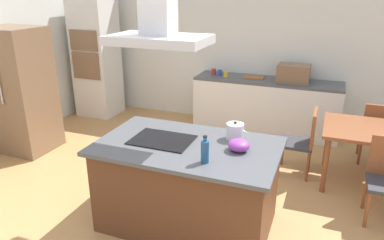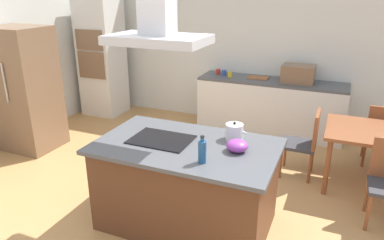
% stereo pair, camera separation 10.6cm
% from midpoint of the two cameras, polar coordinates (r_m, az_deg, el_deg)
% --- Properties ---
extents(ground, '(16.00, 16.00, 0.00)m').
position_cam_midpoint_polar(ground, '(5.16, 6.50, -6.66)').
color(ground, tan).
extents(wall_back, '(7.20, 0.10, 2.70)m').
position_cam_midpoint_polar(wall_back, '(6.38, 11.61, 11.10)').
color(wall_back, silver).
rests_on(wall_back, ground).
extents(wall_left, '(0.10, 8.80, 2.70)m').
position_cam_midpoint_polar(wall_left, '(6.20, -27.13, 9.03)').
color(wall_left, silver).
rests_on(wall_left, ground).
extents(kitchen_island, '(1.77, 1.08, 0.90)m').
position_cam_midpoint_polar(kitchen_island, '(3.70, -0.04, -10.21)').
color(kitchen_island, '#59331E').
rests_on(kitchen_island, ground).
extents(cooktop, '(0.60, 0.44, 0.01)m').
position_cam_midpoint_polar(cooktop, '(3.60, -4.06, -3.10)').
color(cooktop, black).
rests_on(cooktop, kitchen_island).
extents(tea_kettle, '(0.23, 0.18, 0.19)m').
position_cam_midpoint_polar(tea_kettle, '(3.61, 7.58, -1.86)').
color(tea_kettle, silver).
rests_on(tea_kettle, kitchen_island).
extents(olive_oil_bottle, '(0.07, 0.07, 0.25)m').
position_cam_midpoint_polar(olive_oil_bottle, '(3.11, 2.61, -5.00)').
color(olive_oil_bottle, navy).
rests_on(olive_oil_bottle, kitchen_island).
extents(mixing_bowl, '(0.20, 0.20, 0.11)m').
position_cam_midpoint_polar(mixing_bowl, '(3.36, 8.08, -4.06)').
color(mixing_bowl, purple).
rests_on(mixing_bowl, kitchen_island).
extents(back_counter, '(2.39, 0.62, 0.90)m').
position_cam_midpoint_polar(back_counter, '(6.19, 12.73, 2.13)').
color(back_counter, silver).
rests_on(back_counter, ground).
extents(countertop_microwave, '(0.50, 0.38, 0.28)m').
position_cam_midpoint_polar(countertop_microwave, '(5.98, 16.98, 6.99)').
color(countertop_microwave, brown).
rests_on(countertop_microwave, back_counter).
extents(coffee_mug_red, '(0.08, 0.08, 0.09)m').
position_cam_midpoint_polar(coffee_mug_red, '(6.35, 4.66, 7.67)').
color(coffee_mug_red, red).
rests_on(coffee_mug_red, back_counter).
extents(coffee_mug_blue, '(0.08, 0.08, 0.09)m').
position_cam_midpoint_polar(coffee_mug_blue, '(6.27, 5.60, 7.48)').
color(coffee_mug_blue, '#2D56B2').
rests_on(coffee_mug_blue, back_counter).
extents(coffee_mug_yellow, '(0.08, 0.08, 0.09)m').
position_cam_midpoint_polar(coffee_mug_yellow, '(6.14, 6.55, 7.17)').
color(coffee_mug_yellow, gold).
rests_on(coffee_mug_yellow, back_counter).
extents(cutting_board, '(0.34, 0.24, 0.02)m').
position_cam_midpoint_polar(cutting_board, '(6.16, 10.96, 6.61)').
color(cutting_board, '#995B33').
rests_on(cutting_board, back_counter).
extents(wall_oven_stack, '(0.70, 0.66, 2.20)m').
position_cam_midpoint_polar(wall_oven_stack, '(7.06, -13.69, 9.75)').
color(wall_oven_stack, silver).
rests_on(wall_oven_stack, ground).
extents(refrigerator, '(0.80, 0.73, 1.82)m').
position_cam_midpoint_polar(refrigerator, '(5.85, -24.45, 4.43)').
color(refrigerator, brown).
rests_on(refrigerator, ground).
extents(chair_at_left_end, '(0.42, 0.42, 0.89)m').
position_cam_midpoint_polar(chair_at_left_end, '(4.82, 18.25, -3.00)').
color(chair_at_left_end, '#333338').
rests_on(chair_at_left_end, ground).
extents(chair_facing_back_wall, '(0.42, 0.42, 0.89)m').
position_cam_midpoint_polar(chair_facing_back_wall, '(5.48, 28.47, -1.70)').
color(chair_facing_back_wall, '#333338').
rests_on(chair_facing_back_wall, ground).
extents(range_hood, '(0.90, 0.55, 0.78)m').
position_cam_midpoint_polar(range_hood, '(3.31, -4.59, 16.25)').
color(range_hood, '#ADADB2').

